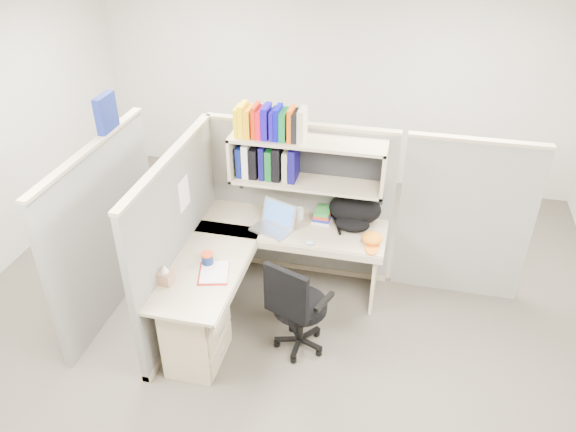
% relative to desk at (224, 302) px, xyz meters
% --- Properties ---
extents(ground, '(6.00, 6.00, 0.00)m').
position_rel_desk_xyz_m(ground, '(0.41, 0.29, -0.44)').
color(ground, '#36322A').
rests_on(ground, ground).
extents(room_shell, '(6.00, 6.00, 6.00)m').
position_rel_desk_xyz_m(room_shell, '(0.41, 0.29, 1.18)').
color(room_shell, '#A8A498').
rests_on(room_shell, ground).
extents(cubicle, '(3.79, 1.84, 1.95)m').
position_rel_desk_xyz_m(cubicle, '(0.04, 0.74, 0.47)').
color(cubicle, '#60605B').
rests_on(cubicle, ground).
extents(desk, '(1.74, 1.75, 0.73)m').
position_rel_desk_xyz_m(desk, '(0.00, 0.00, 0.00)').
color(desk, tan).
rests_on(desk, ground).
extents(laptop, '(0.46, 0.46, 0.26)m').
position_rel_desk_xyz_m(laptop, '(0.24, 0.73, 0.42)').
color(laptop, silver).
rests_on(laptop, desk).
extents(backpack, '(0.50, 0.39, 0.29)m').
position_rel_desk_xyz_m(backpack, '(0.96, 0.99, 0.43)').
color(backpack, black).
rests_on(backpack, desk).
extents(orange_cap, '(0.21, 0.24, 0.10)m').
position_rel_desk_xyz_m(orange_cap, '(1.16, 0.74, 0.34)').
color(orange_cap, orange).
rests_on(orange_cap, desk).
extents(snack_canister, '(0.10, 0.10, 0.10)m').
position_rel_desk_xyz_m(snack_canister, '(-0.17, 0.12, 0.34)').
color(snack_canister, '#0E2051').
rests_on(snack_canister, desk).
extents(tissue_box, '(0.12, 0.12, 0.18)m').
position_rel_desk_xyz_m(tissue_box, '(-0.40, -0.20, 0.38)').
color(tissue_box, '#9F765A').
rests_on(tissue_box, desk).
extents(mouse, '(0.09, 0.06, 0.03)m').
position_rel_desk_xyz_m(mouse, '(0.62, 0.60, 0.31)').
color(mouse, '#92ABCF').
rests_on(mouse, desk).
extents(paper_cup, '(0.08, 0.08, 0.11)m').
position_rel_desk_xyz_m(paper_cup, '(0.44, 1.00, 0.34)').
color(paper_cup, white).
rests_on(paper_cup, desk).
extents(book_stack, '(0.18, 0.24, 0.11)m').
position_rel_desk_xyz_m(book_stack, '(0.66, 1.03, 0.35)').
color(book_stack, gray).
rests_on(book_stack, desk).
extents(loose_paper, '(0.30, 0.35, 0.00)m').
position_rel_desk_xyz_m(loose_paper, '(-0.07, 0.02, 0.29)').
color(loose_paper, silver).
rests_on(loose_paper, desk).
extents(task_chair, '(0.56, 0.52, 0.97)m').
position_rel_desk_xyz_m(task_chair, '(0.63, 0.03, -0.10)').
color(task_chair, black).
rests_on(task_chair, ground).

